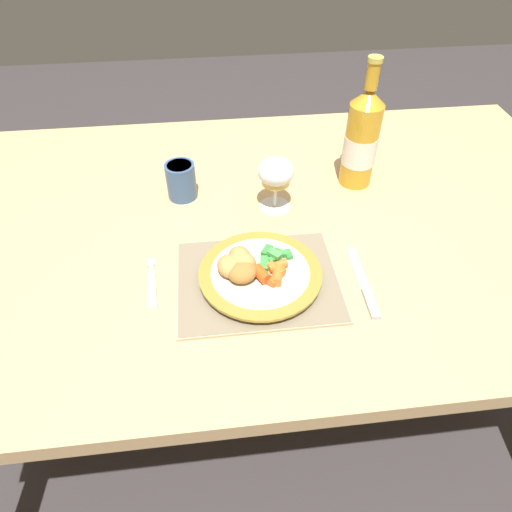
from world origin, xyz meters
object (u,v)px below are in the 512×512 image
(bottle, at_px, (361,139))
(drinking_cup, at_px, (181,180))
(dinner_plate, at_px, (260,275))
(wine_glass, at_px, (276,174))
(dining_table, at_px, (272,244))
(fork, at_px, (152,286))
(table_knife, at_px, (365,288))

(bottle, distance_m, drinking_cup, 0.42)
(dinner_plate, relative_size, wine_glass, 1.86)
(dining_table, bearing_deg, bottle, 28.25)
(bottle, bearing_deg, fork, -147.96)
(dinner_plate, bearing_deg, table_knife, -12.65)
(table_knife, height_order, wine_glass, wine_glass)
(dining_table, xyz_separation_m, bottle, (0.22, 0.12, 0.19))
(wine_glass, distance_m, bottle, 0.22)
(bottle, bearing_deg, table_knife, -102.26)
(dinner_plate, height_order, bottle, bottle)
(drinking_cup, bearing_deg, dinner_plate, -63.42)
(dining_table, bearing_deg, drinking_cup, 151.96)
(dining_table, height_order, drinking_cup, drinking_cup)
(drinking_cup, bearing_deg, table_knife, -44.71)
(wine_glass, bearing_deg, bottle, 20.91)
(table_knife, distance_m, bottle, 0.37)
(dining_table, distance_m, bottle, 0.31)
(wine_glass, bearing_deg, fork, -140.78)
(table_knife, distance_m, wine_glass, 0.31)
(bottle, bearing_deg, drinking_cup, -178.34)
(wine_glass, relative_size, bottle, 0.42)
(dining_table, bearing_deg, table_knife, -58.38)
(drinking_cup, bearing_deg, dining_table, -28.04)
(wine_glass, distance_m, drinking_cup, 0.22)
(dinner_plate, xyz_separation_m, table_knife, (0.19, -0.04, -0.01))
(dining_table, distance_m, table_knife, 0.28)
(table_knife, relative_size, drinking_cup, 2.16)
(dinner_plate, relative_size, table_knife, 1.28)
(dinner_plate, bearing_deg, dining_table, 74.86)
(fork, relative_size, table_knife, 0.73)
(table_knife, xyz_separation_m, bottle, (0.08, 0.35, 0.11))
(dining_table, xyz_separation_m, drinking_cup, (-0.20, 0.10, 0.12))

